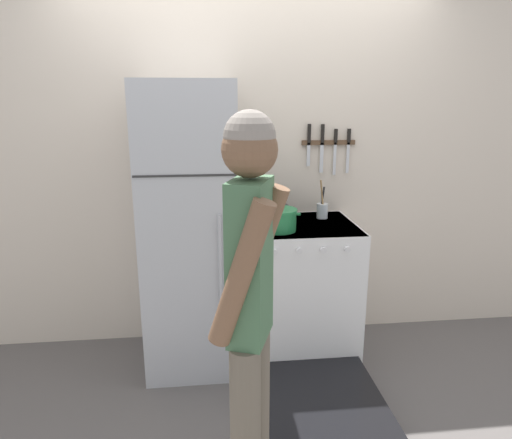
{
  "coord_description": "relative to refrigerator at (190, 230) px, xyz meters",
  "views": [
    {
      "loc": [
        -0.31,
        -3.17,
        1.74
      ],
      "look_at": [
        -0.01,
        -0.48,
        1.02
      ],
      "focal_mm": 32.0,
      "sensor_mm": 36.0,
      "label": 1
    }
  ],
  "objects": [
    {
      "name": "ground_plane",
      "position": [
        0.42,
        0.33,
        -0.92
      ],
      "size": [
        14.0,
        14.0,
        0.0
      ],
      "primitive_type": "plane",
      "color": "#5B5654"
    },
    {
      "name": "tea_kettle",
      "position": [
        0.57,
        0.13,
        0.08
      ],
      "size": [
        0.25,
        0.2,
        0.24
      ],
      "color": "black",
      "rests_on": "stove_range"
    },
    {
      "name": "stove_range",
      "position": [
        0.72,
        -0.04,
        -0.46
      ],
      "size": [
        0.73,
        1.41,
        0.94
      ],
      "color": "white",
      "rests_on": "ground_plane"
    },
    {
      "name": "person",
      "position": [
        0.27,
        -1.24,
        0.05
      ],
      "size": [
        0.35,
        0.41,
        1.7
      ],
      "rotation": [
        0.0,
        0.0,
        1.22
      ],
      "color": "#6B6051",
      "rests_on": "ground_plane"
    },
    {
      "name": "wall_back",
      "position": [
        0.42,
        0.36,
        0.35
      ],
      "size": [
        10.0,
        0.06,
        2.55
      ],
      "color": "beige",
      "rests_on": "ground_plane"
    },
    {
      "name": "refrigerator",
      "position": [
        0.0,
        0.0,
        0.0
      ],
      "size": [
        0.59,
        0.68,
        1.84
      ],
      "color": "#B7BABF",
      "rests_on": "ground_plane"
    },
    {
      "name": "utensil_jar",
      "position": [
        0.9,
        0.14,
        0.08
      ],
      "size": [
        0.08,
        0.08,
        0.27
      ],
      "color": "silver",
      "rests_on": "stove_range"
    },
    {
      "name": "dutch_oven_pot",
      "position": [
        0.55,
        -0.13,
        0.09
      ],
      "size": [
        0.27,
        0.23,
        0.16
      ],
      "color": "#237A42",
      "rests_on": "stove_range"
    },
    {
      "name": "wall_knife_strip",
      "position": [
        0.97,
        0.31,
        0.52
      ],
      "size": [
        0.38,
        0.03,
        0.36
      ],
      "color": "brown"
    }
  ]
}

